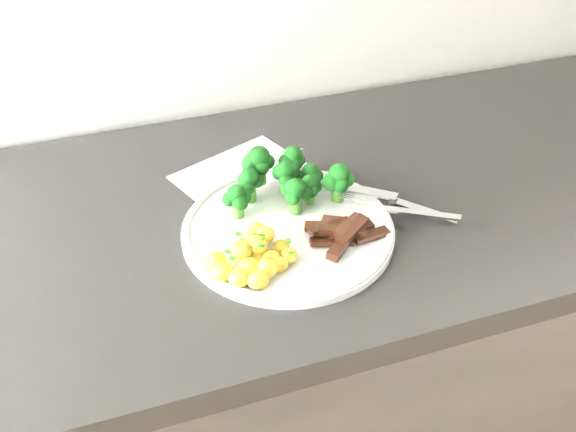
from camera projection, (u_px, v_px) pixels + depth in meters
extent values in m
cube|color=black|center=(325.00, 379.00, 1.24)|extent=(2.32, 0.58, 0.87)
cube|color=white|center=(269.00, 193.00, 0.97)|extent=(0.27, 0.32, 0.00)
cube|color=slate|center=(273.00, 162.00, 1.03)|extent=(0.12, 0.05, 0.00)
cube|color=slate|center=(272.00, 169.00, 1.02)|extent=(0.11, 0.05, 0.00)
cube|color=slate|center=(271.00, 176.00, 1.00)|extent=(0.11, 0.05, 0.00)
cube|color=slate|center=(270.00, 184.00, 0.99)|extent=(0.11, 0.04, 0.00)
cylinder|color=white|center=(288.00, 230.00, 0.89)|extent=(0.29, 0.29, 0.01)
torus|color=white|center=(288.00, 227.00, 0.89)|extent=(0.29, 0.29, 0.01)
cylinder|color=#31651D|center=(285.00, 185.00, 0.93)|extent=(0.02, 0.02, 0.02)
sphere|color=black|center=(292.00, 173.00, 0.92)|extent=(0.02, 0.02, 0.02)
sphere|color=black|center=(280.00, 172.00, 0.92)|extent=(0.02, 0.02, 0.02)
sphere|color=black|center=(285.00, 180.00, 0.91)|extent=(0.02, 0.02, 0.02)
sphere|color=black|center=(285.00, 170.00, 0.91)|extent=(0.03, 0.03, 0.03)
cylinder|color=#31651D|center=(310.00, 186.00, 0.95)|extent=(0.02, 0.02, 0.02)
sphere|color=black|center=(317.00, 176.00, 0.94)|extent=(0.02, 0.02, 0.02)
sphere|color=black|center=(308.00, 172.00, 0.95)|extent=(0.02, 0.02, 0.02)
sphere|color=black|center=(303.00, 176.00, 0.94)|extent=(0.02, 0.02, 0.02)
sphere|color=black|center=(314.00, 179.00, 0.93)|extent=(0.02, 0.02, 0.02)
sphere|color=black|center=(310.00, 172.00, 0.93)|extent=(0.03, 0.03, 0.03)
cylinder|color=#31651D|center=(250.00, 193.00, 0.93)|extent=(0.02, 0.02, 0.02)
sphere|color=black|center=(257.00, 181.00, 0.92)|extent=(0.02, 0.02, 0.02)
sphere|color=black|center=(245.00, 180.00, 0.93)|extent=(0.02, 0.02, 0.02)
sphere|color=black|center=(248.00, 188.00, 0.91)|extent=(0.02, 0.02, 0.02)
sphere|color=black|center=(250.00, 178.00, 0.91)|extent=(0.03, 0.03, 0.03)
cylinder|color=#31651D|center=(293.00, 171.00, 0.96)|extent=(0.02, 0.02, 0.02)
sphere|color=black|center=(300.00, 160.00, 0.95)|extent=(0.02, 0.02, 0.02)
sphere|color=black|center=(292.00, 156.00, 0.96)|extent=(0.02, 0.02, 0.02)
sphere|color=black|center=(287.00, 162.00, 0.94)|extent=(0.02, 0.02, 0.02)
sphere|color=black|center=(296.00, 164.00, 0.94)|extent=(0.02, 0.02, 0.02)
sphere|color=black|center=(293.00, 155.00, 0.94)|extent=(0.03, 0.03, 0.03)
cylinder|color=#31651D|center=(260.00, 175.00, 0.95)|extent=(0.02, 0.02, 0.03)
sphere|color=black|center=(268.00, 162.00, 0.94)|extent=(0.02, 0.02, 0.02)
sphere|color=black|center=(256.00, 158.00, 0.94)|extent=(0.03, 0.03, 0.03)
sphere|color=black|center=(251.00, 164.00, 0.93)|extent=(0.03, 0.03, 0.03)
sphere|color=black|center=(262.00, 168.00, 0.93)|extent=(0.02, 0.02, 0.02)
sphere|color=black|center=(259.00, 157.00, 0.93)|extent=(0.03, 0.03, 0.03)
cylinder|color=#31651D|center=(338.00, 192.00, 0.93)|extent=(0.02, 0.02, 0.03)
sphere|color=black|center=(347.00, 179.00, 0.92)|extent=(0.02, 0.02, 0.02)
sphere|color=black|center=(337.00, 175.00, 0.93)|extent=(0.02, 0.02, 0.02)
sphere|color=black|center=(332.00, 182.00, 0.91)|extent=(0.03, 0.03, 0.03)
sphere|color=black|center=(341.00, 185.00, 0.91)|extent=(0.02, 0.02, 0.02)
sphere|color=black|center=(339.00, 174.00, 0.91)|extent=(0.03, 0.03, 0.03)
cylinder|color=#31651D|center=(238.00, 209.00, 0.90)|extent=(0.02, 0.02, 0.02)
sphere|color=black|center=(244.00, 197.00, 0.90)|extent=(0.02, 0.02, 0.02)
sphere|color=black|center=(234.00, 194.00, 0.90)|extent=(0.02, 0.02, 0.02)
sphere|color=black|center=(230.00, 199.00, 0.89)|extent=(0.02, 0.02, 0.02)
sphere|color=black|center=(240.00, 203.00, 0.88)|extent=(0.02, 0.02, 0.02)
sphere|color=black|center=(237.00, 194.00, 0.89)|extent=(0.03, 0.03, 0.03)
cylinder|color=#31651D|center=(296.00, 204.00, 0.91)|extent=(0.02, 0.02, 0.02)
sphere|color=black|center=(304.00, 192.00, 0.90)|extent=(0.02, 0.02, 0.02)
sphere|color=black|center=(291.00, 189.00, 0.90)|extent=(0.03, 0.03, 0.03)
sphere|color=black|center=(293.00, 198.00, 0.89)|extent=(0.02, 0.02, 0.02)
sphere|color=black|center=(296.00, 188.00, 0.89)|extent=(0.03, 0.03, 0.03)
cylinder|color=#31651D|center=(310.00, 196.00, 0.93)|extent=(0.02, 0.02, 0.02)
sphere|color=black|center=(316.00, 187.00, 0.92)|extent=(0.02, 0.02, 0.02)
sphere|color=black|center=(309.00, 184.00, 0.93)|extent=(0.02, 0.02, 0.02)
sphere|color=black|center=(304.00, 189.00, 0.91)|extent=(0.02, 0.02, 0.02)
sphere|color=black|center=(312.00, 191.00, 0.91)|extent=(0.02, 0.02, 0.02)
sphere|color=black|center=(310.00, 183.00, 0.91)|extent=(0.02, 0.02, 0.02)
ellipsoid|color=#F9C849|center=(260.00, 240.00, 0.85)|extent=(0.03, 0.03, 0.03)
ellipsoid|color=#F9C849|center=(256.00, 257.00, 0.83)|extent=(0.03, 0.02, 0.02)
ellipsoid|color=#F9C849|center=(216.00, 261.00, 0.82)|extent=(0.03, 0.03, 0.02)
ellipsoid|color=#F9C849|center=(239.00, 277.00, 0.80)|extent=(0.03, 0.03, 0.02)
ellipsoid|color=#F9C849|center=(257.00, 229.00, 0.87)|extent=(0.02, 0.02, 0.02)
ellipsoid|color=#F9C849|center=(249.00, 267.00, 0.81)|extent=(0.03, 0.03, 0.03)
ellipsoid|color=#F9C849|center=(267.00, 268.00, 0.81)|extent=(0.03, 0.02, 0.02)
ellipsoid|color=#F9C849|center=(289.00, 256.00, 0.83)|extent=(0.02, 0.02, 0.02)
ellipsoid|color=#F9C849|center=(270.00, 259.00, 0.82)|extent=(0.03, 0.02, 0.02)
ellipsoid|color=#F9C849|center=(265.00, 235.00, 0.84)|extent=(0.03, 0.02, 0.02)
ellipsoid|color=#F9C849|center=(267.00, 268.00, 0.81)|extent=(0.03, 0.03, 0.03)
ellipsoid|color=#F9C849|center=(279.00, 264.00, 0.82)|extent=(0.02, 0.02, 0.02)
ellipsoid|color=#F9C849|center=(281.00, 248.00, 0.84)|extent=(0.02, 0.02, 0.02)
ellipsoid|color=#F9C849|center=(241.00, 251.00, 0.81)|extent=(0.03, 0.03, 0.03)
ellipsoid|color=#F9C849|center=(265.00, 269.00, 0.81)|extent=(0.02, 0.02, 0.02)
ellipsoid|color=#F9C849|center=(222.00, 272.00, 0.80)|extent=(0.03, 0.03, 0.02)
ellipsoid|color=#F9C849|center=(257.00, 245.00, 0.82)|extent=(0.03, 0.03, 0.03)
ellipsoid|color=#F9C849|center=(258.00, 280.00, 0.79)|extent=(0.03, 0.02, 0.02)
ellipsoid|color=#F9C849|center=(256.00, 231.00, 0.87)|extent=(0.02, 0.02, 0.02)
ellipsoid|color=#F9C849|center=(255.00, 238.00, 0.86)|extent=(0.02, 0.02, 0.02)
ellipsoid|color=#F9C849|center=(250.00, 240.00, 0.85)|extent=(0.03, 0.03, 0.02)
cube|color=#246613|center=(232.00, 258.00, 0.79)|extent=(0.01, 0.01, 0.00)
cube|color=#246613|center=(259.00, 241.00, 0.82)|extent=(0.01, 0.01, 0.00)
cube|color=#246613|center=(260.00, 239.00, 0.81)|extent=(0.01, 0.01, 0.00)
cube|color=#246613|center=(261.00, 246.00, 0.80)|extent=(0.01, 0.01, 0.00)
cube|color=#246613|center=(228.00, 252.00, 0.80)|extent=(0.01, 0.01, 0.00)
cube|color=#246613|center=(288.00, 241.00, 0.82)|extent=(0.01, 0.01, 0.00)
cube|color=#246613|center=(262.00, 235.00, 0.82)|extent=(0.01, 0.01, 0.00)
cube|color=#246613|center=(238.00, 234.00, 0.82)|extent=(0.01, 0.01, 0.00)
cube|color=#246613|center=(250.00, 246.00, 0.81)|extent=(0.01, 0.01, 0.00)
cube|color=#246613|center=(258.00, 240.00, 0.82)|extent=(0.01, 0.01, 0.00)
cube|color=#246613|center=(291.00, 253.00, 0.81)|extent=(0.01, 0.01, 0.00)
cube|color=#246613|center=(255.00, 234.00, 0.82)|extent=(0.01, 0.01, 0.00)
cube|color=#246613|center=(261.00, 238.00, 0.81)|extent=(0.01, 0.01, 0.00)
cube|color=#246613|center=(242.00, 240.00, 0.82)|extent=(0.01, 0.01, 0.00)
cube|color=black|center=(329.00, 227.00, 0.88)|extent=(0.07, 0.04, 0.02)
cube|color=black|center=(347.00, 235.00, 0.87)|extent=(0.05, 0.01, 0.01)
cube|color=black|center=(332.00, 242.00, 0.86)|extent=(0.06, 0.03, 0.01)
cube|color=black|center=(343.00, 223.00, 0.89)|extent=(0.06, 0.04, 0.01)
cube|color=black|center=(341.00, 245.00, 0.85)|extent=(0.06, 0.06, 0.02)
cube|color=black|center=(371.00, 235.00, 0.87)|extent=(0.05, 0.02, 0.01)
cube|color=black|center=(330.00, 227.00, 0.87)|extent=(0.07, 0.03, 0.01)
cube|color=black|center=(341.00, 232.00, 0.86)|extent=(0.07, 0.03, 0.02)
cube|color=black|center=(356.00, 228.00, 0.87)|extent=(0.05, 0.02, 0.01)
cube|color=black|center=(352.00, 231.00, 0.86)|extent=(0.06, 0.05, 0.02)
cube|color=black|center=(349.00, 226.00, 0.87)|extent=(0.05, 0.04, 0.01)
cube|color=silver|center=(419.00, 213.00, 0.90)|extent=(0.10, 0.08, 0.02)
cube|color=silver|center=(368.00, 200.00, 0.92)|extent=(0.03, 0.03, 0.01)
cylinder|color=silver|center=(353.00, 194.00, 0.93)|extent=(0.03, 0.03, 0.00)
cylinder|color=silver|center=(352.00, 196.00, 0.93)|extent=(0.03, 0.03, 0.00)
cylinder|color=silver|center=(351.00, 197.00, 0.93)|extent=(0.03, 0.03, 0.00)
cylinder|color=silver|center=(351.00, 199.00, 0.92)|extent=(0.03, 0.03, 0.00)
cube|color=silver|center=(358.00, 189.00, 0.95)|extent=(0.10, 0.10, 0.01)
cube|color=silver|center=(423.00, 212.00, 0.92)|extent=(0.08, 0.08, 0.02)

